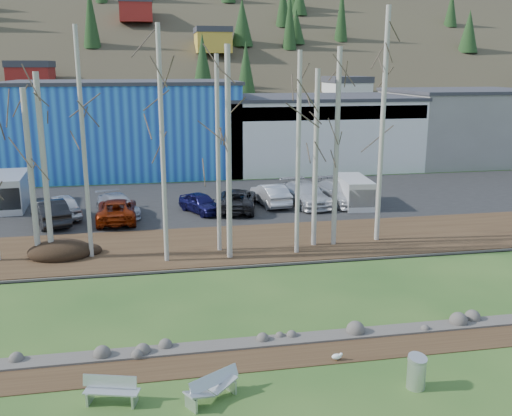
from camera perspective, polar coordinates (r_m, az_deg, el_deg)
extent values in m
plane|color=#264D1B|center=(18.23, 3.48, -17.69)|extent=(200.00, 200.00, 0.00)
cube|color=#382616|center=(19.99, 1.98, -14.57)|extent=(80.00, 1.80, 0.03)
cube|color=#382616|center=(31.26, -2.99, -3.71)|extent=(80.00, 7.00, 0.15)
cube|color=black|center=(41.32, -4.96, 0.65)|extent=(80.00, 14.00, 0.14)
cube|color=#1C45A9|center=(54.35, -12.94, 7.77)|extent=(20.00, 12.00, 8.00)
cube|color=#333338|center=(54.08, -13.18, 12.14)|extent=(20.40, 12.24, 0.30)
cube|color=white|center=(56.67, 5.75, 7.53)|extent=(18.00, 12.00, 6.50)
cube|color=#333338|center=(56.39, 5.84, 10.96)|extent=(18.36, 12.24, 0.30)
cube|color=navy|center=(50.84, 7.70, 9.40)|extent=(17.64, 0.20, 1.20)
cube|color=slate|center=(63.03, 19.99, 7.64)|extent=(14.00, 12.00, 7.00)
cube|color=#333338|center=(62.78, 20.27, 10.95)|extent=(14.28, 12.24, 0.30)
cube|color=silver|center=(18.19, -16.28, -17.64)|extent=(0.20, 0.49, 0.39)
cube|color=silver|center=(17.78, -12.04, -18.16)|extent=(0.20, 0.49, 0.39)
cube|color=silver|center=(17.92, -14.41, -16.43)|extent=(1.58, 0.54, 0.36)
cube|color=silver|center=(17.87, -14.23, -17.35)|extent=(1.67, 0.87, 0.04)
cube|color=silver|center=(17.31, -6.50, -18.84)|extent=(0.34, 0.49, 0.42)
cube|color=silver|center=(18.05, -2.59, -17.26)|extent=(0.34, 0.49, 0.42)
cube|color=silver|center=(17.64, -4.22, -16.70)|extent=(1.58, 1.07, 0.38)
cube|color=#AFB2B4|center=(17.35, -5.70, -18.04)|extent=(0.97, 0.85, 0.31)
cube|color=#AFB2B4|center=(17.80, -3.35, -17.10)|extent=(0.97, 0.85, 0.31)
cylinder|color=silver|center=(18.71, 15.74, -15.63)|extent=(0.71, 0.71, 0.97)
cylinder|color=gold|center=(19.85, 8.00, -14.82)|extent=(0.01, 0.01, 0.10)
cylinder|color=gold|center=(19.90, 7.95, -14.74)|extent=(0.01, 0.01, 0.10)
ellipsoid|color=white|center=(19.83, 8.07, -14.50)|extent=(0.34, 0.19, 0.19)
cube|color=gray|center=(19.82, 8.07, -14.40)|extent=(0.23, 0.14, 0.02)
sphere|color=white|center=(19.81, 8.50, -14.27)|extent=(0.11, 0.11, 0.11)
cone|color=gold|center=(19.82, 8.70, -14.26)|extent=(0.06, 0.04, 0.03)
ellipsoid|color=black|center=(30.74, -19.01, -4.02)|extent=(3.21, 2.27, 0.63)
cylinder|color=beige|center=(29.10, -16.85, 5.98)|extent=(0.22, 0.22, 11.32)
cylinder|color=beige|center=(29.75, -20.42, 3.77)|extent=(0.29, 0.29, 9.18)
cylinder|color=beige|center=(27.60, -9.34, 6.01)|extent=(0.23, 0.23, 11.35)
cylinder|color=beige|center=(27.86, -2.76, 5.30)|extent=(0.28, 0.28, 10.43)
cylinder|color=beige|center=(29.07, -3.82, 5.24)|extent=(0.22, 0.22, 10.02)
cylinder|color=beige|center=(28.70, 4.24, 5.28)|extent=(0.23, 0.23, 10.18)
cylinder|color=beige|center=(30.28, 8.05, 5.84)|extent=(0.26, 0.26, 10.39)
cylinder|color=beige|center=(30.12, 5.98, 4.82)|extent=(0.27, 0.27, 9.32)
cylinder|color=beige|center=(31.41, 12.52, 7.83)|extent=(0.26, 0.26, 12.45)
cylinder|color=beige|center=(29.96, -21.58, 3.02)|extent=(0.28, 0.28, 8.45)
imported|color=silver|center=(38.41, -18.79, 0.20)|extent=(3.14, 4.85, 1.53)
imported|color=black|center=(37.07, -19.91, -0.35)|extent=(3.13, 5.01, 1.56)
imported|color=maroon|center=(36.64, -13.75, -0.19)|extent=(2.42, 5.11, 1.41)
imported|color=#AAACB3|center=(38.00, -13.68, 0.27)|extent=(3.34, 5.01, 1.35)
imported|color=#100F41|center=(37.82, -5.53, 0.51)|extent=(3.09, 4.10, 1.30)
imported|color=silver|center=(39.72, 1.46, 1.37)|extent=(2.19, 4.72, 1.50)
imported|color=black|center=(38.30, -1.90, 0.85)|extent=(3.44, 5.59, 1.45)
imported|color=silver|center=(40.55, 8.37, 1.53)|extent=(2.96, 5.67, 1.57)
imported|color=silver|center=(39.81, 4.97, 1.40)|extent=(2.96, 5.67, 1.57)
cube|color=silver|center=(40.19, 9.75, 1.63)|extent=(2.24, 4.56, 1.93)
cube|color=black|center=(38.54, 10.41, 1.08)|extent=(1.82, 1.08, 1.20)
cube|color=#B6B8BB|center=(42.40, -23.43, 1.57)|extent=(2.51, 5.38, 2.30)
cube|color=black|center=(40.39, -23.86, 0.96)|extent=(2.14, 1.22, 1.42)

